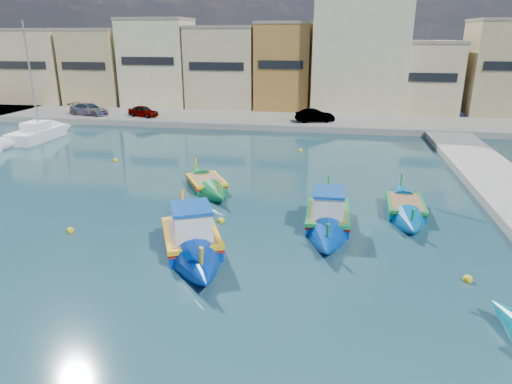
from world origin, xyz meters
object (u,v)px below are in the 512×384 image
(church_block, at_px, (360,39))
(luzzu_cyan_mid, at_px, (405,208))
(luzzu_green, at_px, (206,185))
(luzzu_blue_cabin, at_px, (191,239))
(yacht_north, at_px, (49,131))
(luzzu_turquoise_cabin, at_px, (328,217))

(church_block, height_order, luzzu_cyan_mid, church_block)
(luzzu_cyan_mid, relative_size, luzzu_green, 1.09)
(church_block, height_order, luzzu_blue_cabin, church_block)
(luzzu_green, relative_size, yacht_north, 0.65)
(church_block, xyz_separation_m, luzzu_blue_cabin, (-8.22, -37.91, -8.01))
(church_block, xyz_separation_m, luzzu_cyan_mid, (1.67, -31.93, -8.17))
(luzzu_blue_cabin, distance_m, luzzu_green, 8.20)
(luzzu_turquoise_cabin, distance_m, luzzu_cyan_mid, 4.62)
(luzzu_cyan_mid, distance_m, yacht_north, 33.28)
(luzzu_turquoise_cabin, bearing_deg, church_block, 86.07)
(luzzu_blue_cabin, bearing_deg, luzzu_green, 101.15)
(luzzu_turquoise_cabin, height_order, luzzu_blue_cabin, luzzu_blue_cabin)
(church_block, bearing_deg, luzzu_turquoise_cabin, -93.93)
(luzzu_blue_cabin, distance_m, yacht_north, 28.61)
(luzzu_turquoise_cabin, distance_m, yacht_north, 30.85)
(church_block, xyz_separation_m, luzzu_turquoise_cabin, (-2.35, -34.19, -8.05))
(church_block, distance_m, luzzu_turquoise_cabin, 35.21)
(luzzu_cyan_mid, bearing_deg, luzzu_blue_cabin, -148.83)
(church_block, relative_size, luzzu_cyan_mid, 2.46)
(luzzu_turquoise_cabin, bearing_deg, yacht_north, 147.45)
(luzzu_turquoise_cabin, bearing_deg, luzzu_blue_cabin, -147.65)
(luzzu_green, height_order, yacht_north, yacht_north)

